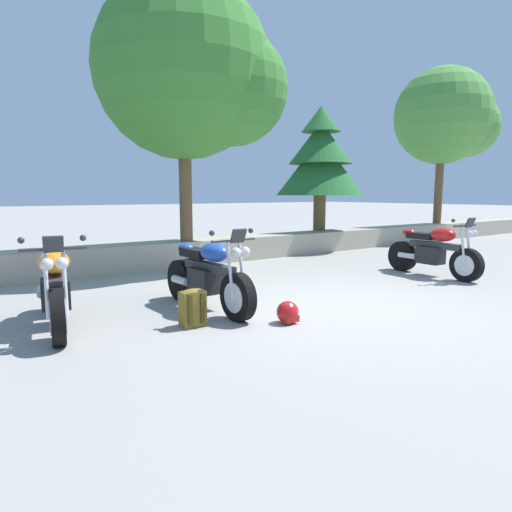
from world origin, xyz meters
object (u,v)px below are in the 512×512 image
object	(u,v)px
pine_tree_mid_right	(320,158)
leafy_tree_far_right	(448,118)
motorcycle_red_far_right	(434,252)
leafy_tree_mid_left	(193,74)
motorcycle_orange_near_left	(55,288)
rider_helmet	(288,313)
rider_backpack	(192,307)
motorcycle_blue_centre	(208,276)

from	to	relation	value
pine_tree_mid_right	leafy_tree_far_right	size ratio (longest dim) A/B	0.65
motorcycle_red_far_right	leafy_tree_mid_left	bearing A→B (deg)	129.00
motorcycle_orange_near_left	rider_helmet	size ratio (longest dim) A/B	7.33
rider_helmet	leafy_tree_far_right	xyz separation A→B (m)	(11.38, 5.01, 4.07)
rider_backpack	leafy_tree_mid_left	bearing A→B (deg)	61.03
motorcycle_orange_near_left	motorcycle_blue_centre	distance (m)	1.93
rider_backpack	leafy_tree_mid_left	world-z (taller)	leafy_tree_mid_left
motorcycle_blue_centre	pine_tree_mid_right	bearing A→B (deg)	34.37
pine_tree_mid_right	leafy_tree_far_right	bearing A→B (deg)	-2.83
motorcycle_red_far_right	pine_tree_mid_right	world-z (taller)	pine_tree_mid_right
rider_helmet	motorcycle_blue_centre	bearing A→B (deg)	112.63
motorcycle_blue_centre	motorcycle_red_far_right	distance (m)	4.88
pine_tree_mid_right	rider_helmet	bearing A→B (deg)	-136.52
rider_backpack	pine_tree_mid_right	size ratio (longest dim) A/B	0.13
rider_backpack	motorcycle_red_far_right	bearing A→B (deg)	2.67
motorcycle_blue_centre	motorcycle_red_far_right	size ratio (longest dim) A/B	1.00
motorcycle_blue_centre	pine_tree_mid_right	xyz separation A→B (m)	(6.06, 4.15, 2.11)
motorcycle_blue_centre	rider_helmet	world-z (taller)	motorcycle_blue_centre
rider_backpack	motorcycle_blue_centre	bearing A→B (deg)	45.97
motorcycle_red_far_right	leafy_tree_mid_left	xyz separation A→B (m)	(-3.14, 3.87, 3.65)
rider_backpack	leafy_tree_far_right	world-z (taller)	leafy_tree_far_right
pine_tree_mid_right	motorcycle_orange_near_left	bearing A→B (deg)	-154.43
motorcycle_orange_near_left	leafy_tree_far_right	bearing A→B (deg)	14.37
rider_backpack	leafy_tree_far_right	bearing A→B (deg)	19.65
rider_helmet	pine_tree_mid_right	size ratio (longest dim) A/B	0.08
motorcycle_red_far_right	pine_tree_mid_right	bearing A→B (deg)	75.05
motorcycle_blue_centre	rider_backpack	world-z (taller)	motorcycle_blue_centre
rider_helmet	leafy_tree_far_right	distance (m)	13.08
motorcycle_blue_centre	rider_helmet	bearing A→B (deg)	-67.37
motorcycle_red_far_right	pine_tree_mid_right	size ratio (longest dim) A/B	0.59
motorcycle_blue_centre	leafy_tree_far_right	world-z (taller)	leafy_tree_far_right
motorcycle_orange_near_left	leafy_tree_far_right	xyz separation A→B (m)	(13.76, 3.53, 3.72)
motorcycle_blue_centre	motorcycle_red_far_right	xyz separation A→B (m)	(4.87, -0.32, 0.00)
motorcycle_red_far_right	rider_backpack	distance (m)	5.43
motorcycle_orange_near_left	rider_helmet	xyz separation A→B (m)	(2.38, -1.48, -0.35)
leafy_tree_mid_left	rider_helmet	bearing A→B (deg)	-104.93
rider_helmet	leafy_tree_far_right	world-z (taller)	leafy_tree_far_right
motorcycle_red_far_right	rider_helmet	distance (m)	4.48
leafy_tree_mid_left	rider_backpack	bearing A→B (deg)	-118.97
rider_helmet	leafy_tree_far_right	bearing A→B (deg)	23.76
rider_backpack	pine_tree_mid_right	xyz separation A→B (m)	(6.61, 4.72, 2.36)
motorcycle_orange_near_left	rider_backpack	size ratio (longest dim) A/B	4.37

